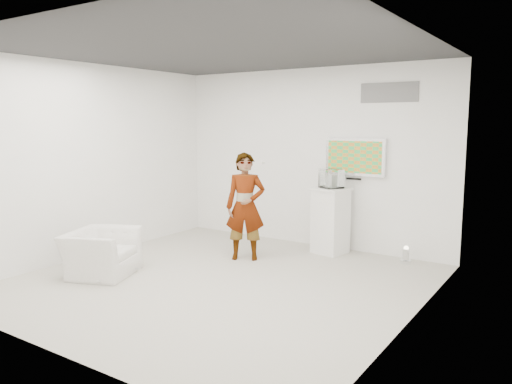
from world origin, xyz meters
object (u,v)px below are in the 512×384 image
armchair (101,253)px  pedestal (330,221)px  person (245,207)px  tv (355,157)px  floor_uplight (406,255)px

armchair → pedestal: 3.55m
person → armchair: (-1.21, -1.76, -0.51)m
tv → person: bearing=-131.5°
tv → floor_uplight: 1.72m
person → tv: bearing=18.9°
person → pedestal: 1.44m
pedestal → floor_uplight: bearing=2.9°
floor_uplight → person: bearing=-152.4°
armchair → person: bearing=-56.7°
tv → person: 1.96m
armchair → tv: bearing=-59.9°
armchair → floor_uplight: 4.43m
person → floor_uplight: bearing=-2.0°
person → pedestal: (0.93, 1.06, -0.29)m
armchair → floor_uplight: size_ratio=3.75×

